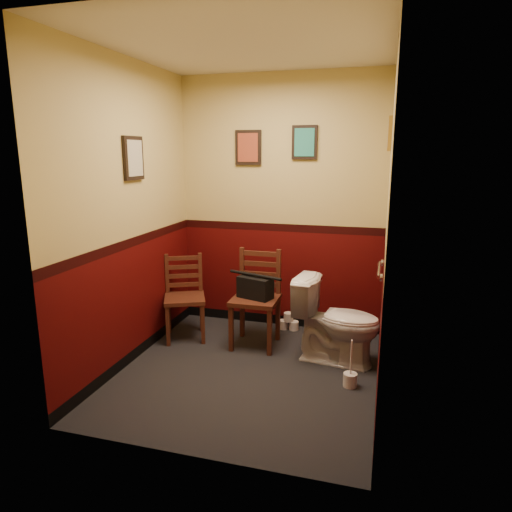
{
  "coord_description": "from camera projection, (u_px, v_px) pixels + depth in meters",
  "views": [
    {
      "loc": [
        1.08,
        -3.55,
        1.9
      ],
      "look_at": [
        0.0,
        0.25,
        1.0
      ],
      "focal_mm": 32.0,
      "sensor_mm": 36.0,
      "label": 1
    }
  ],
  "objects": [
    {
      "name": "framed_print_back_b",
      "position": [
        305.0,
        142.0,
        4.64
      ],
      "size": [
        0.26,
        0.04,
        0.34
      ],
      "color": "black",
      "rests_on": "wall_back"
    },
    {
      "name": "chair_right",
      "position": [
        256.0,
        298.0,
        4.54
      ],
      "size": [
        0.46,
        0.46,
        0.96
      ],
      "rotation": [
        0.0,
        0.0,
        0.02
      ],
      "color": "#492116",
      "rests_on": "floor"
    },
    {
      "name": "framed_print_back_a",
      "position": [
        248.0,
        148.0,
        4.81
      ],
      "size": [
        0.28,
        0.04,
        0.36
      ],
      "color": "black",
      "rests_on": "wall_back"
    },
    {
      "name": "framed_print_right",
      "position": [
        390.0,
        134.0,
        3.86
      ],
      "size": [
        0.04,
        0.34,
        0.28
      ],
      "color": "olive",
      "rests_on": "wall_right"
    },
    {
      "name": "wall_back",
      "position": [
        280.0,
        205.0,
        4.87
      ],
      "size": [
        2.2,
        0.0,
        2.7
      ],
      "primitive_type": "cube",
      "rotation": [
        1.57,
        0.0,
        0.0
      ],
      "color": "#410607",
      "rests_on": "ground"
    },
    {
      "name": "ceiling",
      "position": [
        247.0,
        44.0,
        3.44
      ],
      "size": [
        2.2,
        2.4,
        0.0
      ],
      "primitive_type": "cube",
      "rotation": [
        3.14,
        0.0,
        0.0
      ],
      "color": "silver",
      "rests_on": "ground"
    },
    {
      "name": "floor",
      "position": [
        248.0,
        372.0,
        4.04
      ],
      "size": [
        2.2,
        2.4,
        0.0
      ],
      "primitive_type": "cube",
      "color": "black",
      "rests_on": "ground"
    },
    {
      "name": "chair_left",
      "position": [
        185.0,
        297.0,
        4.72
      ],
      "size": [
        0.54,
        0.54,
        0.87
      ],
      "rotation": [
        0.0,
        0.0,
        0.43
      ],
      "color": "#492116",
      "rests_on": "floor"
    },
    {
      "name": "handbag",
      "position": [
        255.0,
        287.0,
        4.47
      ],
      "size": [
        0.37,
        0.26,
        0.25
      ],
      "rotation": [
        0.0,
        0.0,
        -0.31
      ],
      "color": "black",
      "rests_on": "chair_right"
    },
    {
      "name": "wall_left",
      "position": [
        129.0,
        216.0,
        4.04
      ],
      "size": [
        0.0,
        2.4,
        2.7
      ],
      "primitive_type": "cube",
      "rotation": [
        1.57,
        0.0,
        1.57
      ],
      "color": "#410607",
      "rests_on": "ground"
    },
    {
      "name": "tp_stack",
      "position": [
        289.0,
        322.0,
        5.0
      ],
      "size": [
        0.22,
        0.12,
        0.19
      ],
      "color": "silver",
      "rests_on": "floor"
    },
    {
      "name": "toilet_brush",
      "position": [
        350.0,
        379.0,
        3.78
      ],
      "size": [
        0.11,
        0.11,
        0.41
      ],
      "color": "silver",
      "rests_on": "floor"
    },
    {
      "name": "wall_right",
      "position": [
        387.0,
        227.0,
        3.45
      ],
      "size": [
        0.0,
        2.4,
        2.7
      ],
      "primitive_type": "cube",
      "rotation": [
        1.57,
        0.0,
        -1.57
      ],
      "color": "#410607",
      "rests_on": "ground"
    },
    {
      "name": "grab_bar",
      "position": [
        380.0,
        270.0,
        3.78
      ],
      "size": [
        0.05,
        0.56,
        0.06
      ],
      "color": "silver",
      "rests_on": "wall_right"
    },
    {
      "name": "wall_front",
      "position": [
        187.0,
        250.0,
        2.62
      ],
      "size": [
        2.2,
        0.0,
        2.7
      ],
      "primitive_type": "cube",
      "rotation": [
        -1.57,
        0.0,
        0.0
      ],
      "color": "#410607",
      "rests_on": "ground"
    },
    {
      "name": "toilet",
      "position": [
        337.0,
        322.0,
        4.17
      ],
      "size": [
        0.84,
        0.54,
        0.77
      ],
      "primitive_type": "imported",
      "rotation": [
        0.0,
        0.0,
        1.44
      ],
      "color": "white",
      "rests_on": "floor"
    },
    {
      "name": "framed_print_left",
      "position": [
        134.0,
        158.0,
        4.01
      ],
      "size": [
        0.04,
        0.3,
        0.38
      ],
      "color": "black",
      "rests_on": "wall_left"
    }
  ]
}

